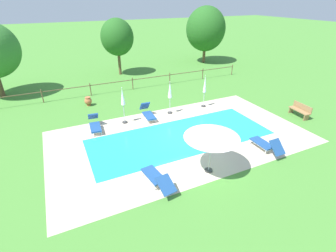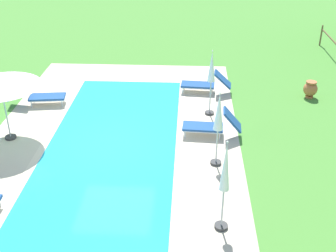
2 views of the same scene
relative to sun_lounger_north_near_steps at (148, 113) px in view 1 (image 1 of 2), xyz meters
name	(u,v)px [view 1 (image 1 of 2)]	position (x,y,z in m)	size (l,w,h in m)	color
ground_plane	(181,137)	(0.83, -3.12, -0.39)	(160.00, 160.00, 0.00)	#478433
pool_deck_paving	(181,137)	(0.83, -3.12, -0.39)	(14.44, 8.02, 0.01)	beige
swimming_pool_water	(181,137)	(0.83, -3.12, -0.39)	(10.42, 4.00, 0.01)	#23A8C1
pool_coping_rim	(181,137)	(0.83, -3.12, -0.38)	(10.90, 4.48, 0.01)	beige
sun_lounger_north_near_steps	(148,113)	(0.00, 0.00, 0.00)	(0.71, 1.91, 0.97)	navy
sun_lounger_north_mid	(266,144)	(4.14, -6.27, -0.01)	(0.61, 1.94, 0.92)	navy
sun_lounger_north_far	(95,124)	(-3.46, -0.12, -0.01)	(0.75, 1.99, 0.90)	navy
sun_lounger_north_end	(157,178)	(-2.02, -6.27, -0.03)	(0.86, 2.12, 0.74)	navy
patio_umbrella_open_foreground	(212,133)	(0.50, -6.44, 1.63)	(2.43, 2.43, 2.29)	#383838
patio_umbrella_closed_row_west	(170,92)	(1.66, 0.09, 1.14)	(0.32, 0.32, 2.29)	#383838
patio_umbrella_closed_row_mid_west	(123,100)	(-1.58, 0.01, 1.19)	(0.32, 0.32, 2.37)	#383838
patio_umbrella_closed_row_centre	(205,87)	(4.39, 0.09, 1.11)	(0.32, 0.32, 2.37)	#383838
wooden_bench_lawn_side	(300,110)	(9.31, -4.08, 0.07)	(0.58, 1.54, 0.87)	#937047
terracotta_urn_near_fence	(88,101)	(-3.19, 3.90, -0.03)	(0.53, 0.53, 0.66)	#B7663D
perimeter_fence	(132,82)	(0.91, 5.95, 0.31)	(21.40, 0.08, 1.05)	brown
tree_west_mid	(206,29)	(11.93, 11.84, 3.44)	(4.54, 4.54, 6.32)	brown
tree_centre	(117,37)	(1.22, 11.02, 3.27)	(3.18, 3.18, 5.43)	brown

